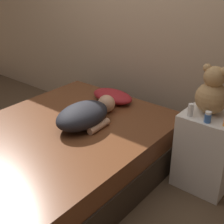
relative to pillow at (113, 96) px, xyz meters
The scene contains 9 objects.
ground_plane 0.89m from the pillow, 87.89° to the right, with size 12.00×12.00×0.00m, color brown.
wall_back 0.93m from the pillow, 87.00° to the left, with size 8.00×0.06×2.60m.
bed 0.78m from the pillow, 87.89° to the right, with size 1.49×1.90×0.46m.
nightstand 1.06m from the pillow, ahead, with size 0.43×0.37×0.66m.
pillow is the anchor object (origin of this frame).
person_lying 0.54m from the pillow, 76.78° to the right, with size 0.37×0.69×0.19m.
teddy_bear 1.06m from the pillow, ahead, with size 0.25×0.25×0.39m.
bottle_blue 1.10m from the pillow, 10.76° to the right, with size 0.05×0.05×0.09m.
bottle_white 0.96m from the pillow, 11.41° to the right, with size 0.04×0.04×0.10m.
Camera 1 is at (1.77, -1.52, 1.74)m, focal length 50.00 mm.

